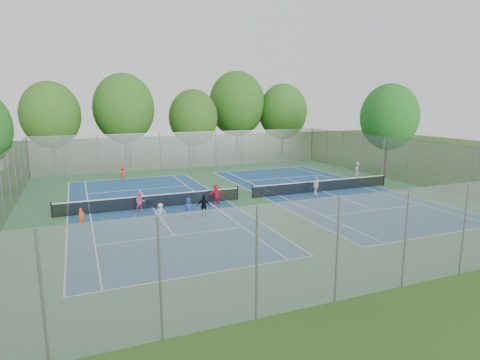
% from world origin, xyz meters
% --- Properties ---
extents(ground, '(120.00, 120.00, 0.00)m').
position_xyz_m(ground, '(0.00, 0.00, 0.00)').
color(ground, '#294A17').
rests_on(ground, ground).
extents(court_pad, '(32.00, 32.00, 0.01)m').
position_xyz_m(court_pad, '(0.00, 0.00, 0.01)').
color(court_pad, '#30653D').
rests_on(court_pad, ground).
extents(court_left, '(10.97, 23.77, 0.01)m').
position_xyz_m(court_left, '(-7.00, 0.00, 0.02)').
color(court_left, navy).
rests_on(court_left, court_pad).
extents(court_right, '(10.97, 23.77, 0.01)m').
position_xyz_m(court_right, '(7.00, 0.00, 0.02)').
color(court_right, navy).
rests_on(court_right, court_pad).
extents(net_left, '(12.87, 0.10, 0.91)m').
position_xyz_m(net_left, '(-7.00, 0.00, 0.46)').
color(net_left, black).
rests_on(net_left, ground).
extents(net_right, '(12.87, 0.10, 0.91)m').
position_xyz_m(net_right, '(7.00, 0.00, 0.46)').
color(net_right, black).
rests_on(net_right, ground).
extents(fence_north, '(32.00, 0.10, 4.00)m').
position_xyz_m(fence_north, '(0.00, 16.00, 2.00)').
color(fence_north, gray).
rests_on(fence_north, ground).
extents(fence_south, '(32.00, 0.10, 4.00)m').
position_xyz_m(fence_south, '(0.00, -16.00, 2.00)').
color(fence_south, gray).
rests_on(fence_south, ground).
extents(fence_west, '(0.10, 32.00, 4.00)m').
position_xyz_m(fence_west, '(-16.00, 0.00, 2.00)').
color(fence_west, gray).
rests_on(fence_west, ground).
extents(fence_east, '(0.10, 32.00, 4.00)m').
position_xyz_m(fence_east, '(16.00, 0.00, 2.00)').
color(fence_east, gray).
rests_on(fence_east, ground).
extents(tree_nw, '(6.40, 6.40, 9.58)m').
position_xyz_m(tree_nw, '(-14.00, 22.00, 5.89)').
color(tree_nw, '#443326').
rests_on(tree_nw, ground).
extents(tree_nl, '(7.20, 7.20, 10.69)m').
position_xyz_m(tree_nl, '(-6.00, 23.00, 6.54)').
color(tree_nl, '#443326').
rests_on(tree_nl, ground).
extents(tree_nc, '(6.00, 6.00, 8.85)m').
position_xyz_m(tree_nc, '(2.00, 21.00, 5.39)').
color(tree_nc, '#443326').
rests_on(tree_nc, ground).
extents(tree_nr, '(7.60, 7.60, 11.42)m').
position_xyz_m(tree_nr, '(9.00, 24.00, 7.04)').
color(tree_nr, '#443326').
rests_on(tree_nr, ground).
extents(tree_ne, '(6.60, 6.60, 9.77)m').
position_xyz_m(tree_ne, '(15.00, 22.00, 5.97)').
color(tree_ne, '#443326').
rests_on(tree_ne, ground).
extents(tree_side_e, '(6.00, 6.00, 9.20)m').
position_xyz_m(tree_side_e, '(19.00, 6.00, 5.74)').
color(tree_side_e, '#443326').
rests_on(tree_side_e, ground).
extents(ball_crate, '(0.50, 0.50, 0.33)m').
position_xyz_m(ball_crate, '(-7.06, 1.06, 0.17)').
color(ball_crate, '#183EBB').
rests_on(ball_crate, ground).
extents(ball_hopper, '(0.29, 0.29, 0.48)m').
position_xyz_m(ball_hopper, '(-4.03, -2.31, 0.24)').
color(ball_hopper, green).
rests_on(ball_hopper, ground).
extents(student_a, '(0.48, 0.42, 1.10)m').
position_xyz_m(student_a, '(-11.65, -2.57, 0.55)').
color(student_a, '#E95915').
rests_on(student_a, ground).
extents(student_b, '(0.67, 0.54, 1.32)m').
position_xyz_m(student_b, '(-7.93, -0.60, 0.66)').
color(student_b, '#E2588B').
rests_on(student_b, ground).
extents(student_c, '(0.72, 0.46, 1.06)m').
position_xyz_m(student_c, '(-7.05, -3.04, 0.53)').
color(student_c, silver).
rests_on(student_c, ground).
extents(student_d, '(0.88, 0.65, 1.38)m').
position_xyz_m(student_d, '(-4.31, -3.29, 0.69)').
color(student_d, black).
rests_on(student_d, ground).
extents(student_e, '(0.73, 0.55, 1.33)m').
position_xyz_m(student_e, '(-5.33, -3.33, 0.66)').
color(student_e, '#274091').
rests_on(student_e, ground).
extents(student_f, '(1.36, 0.48, 1.45)m').
position_xyz_m(student_f, '(-2.51, -0.60, 0.72)').
color(student_f, red).
rests_on(student_f, ground).
extents(child_far_baseline, '(0.86, 0.58, 1.23)m').
position_xyz_m(child_far_baseline, '(-7.71, 11.68, 0.61)').
color(child_far_baseline, red).
rests_on(child_far_baseline, ground).
extents(instructor, '(0.84, 0.77, 1.93)m').
position_xyz_m(instructor, '(11.78, 1.78, 0.97)').
color(instructor, gray).
rests_on(instructor, ground).
extents(teen_court_b, '(0.93, 0.79, 1.50)m').
position_xyz_m(teen_court_b, '(5.71, -0.97, 0.75)').
color(teen_court_b, silver).
rests_on(teen_court_b, ground).
extents(tennis_ball_0, '(0.07, 0.07, 0.07)m').
position_xyz_m(tennis_ball_0, '(-4.78, -1.54, 0.03)').
color(tennis_ball_0, '#C7ED37').
rests_on(tennis_ball_0, ground).
extents(tennis_ball_1, '(0.07, 0.07, 0.07)m').
position_xyz_m(tennis_ball_1, '(-10.40, -1.64, 0.03)').
color(tennis_ball_1, '#A5C52D').
rests_on(tennis_ball_1, ground).
extents(tennis_ball_2, '(0.07, 0.07, 0.07)m').
position_xyz_m(tennis_ball_2, '(-4.50, -6.09, 0.03)').
color(tennis_ball_2, '#B3DC33').
rests_on(tennis_ball_2, ground).
extents(tennis_ball_3, '(0.07, 0.07, 0.07)m').
position_xyz_m(tennis_ball_3, '(-8.43, -1.74, 0.03)').
color(tennis_ball_3, '#CBD230').
rests_on(tennis_ball_3, ground).
extents(tennis_ball_4, '(0.07, 0.07, 0.07)m').
position_xyz_m(tennis_ball_4, '(-4.12, -4.14, 0.03)').
color(tennis_ball_4, gold).
rests_on(tennis_ball_4, ground).
extents(tennis_ball_5, '(0.07, 0.07, 0.07)m').
position_xyz_m(tennis_ball_5, '(-5.60, -1.65, 0.03)').
color(tennis_ball_5, yellow).
rests_on(tennis_ball_5, ground).
extents(tennis_ball_6, '(0.07, 0.07, 0.07)m').
position_xyz_m(tennis_ball_6, '(-7.35, -4.69, 0.03)').
color(tennis_ball_6, '#CAED37').
rests_on(tennis_ball_6, ground).
extents(tennis_ball_7, '(0.07, 0.07, 0.07)m').
position_xyz_m(tennis_ball_7, '(-3.18, -2.53, 0.03)').
color(tennis_ball_7, '#B3C92E').
rests_on(tennis_ball_7, ground).
extents(tennis_ball_8, '(0.07, 0.07, 0.07)m').
position_xyz_m(tennis_ball_8, '(-7.90, -2.96, 0.03)').
color(tennis_ball_8, yellow).
rests_on(tennis_ball_8, ground).
extents(tennis_ball_9, '(0.07, 0.07, 0.07)m').
position_xyz_m(tennis_ball_9, '(-9.09, -4.78, 0.03)').
color(tennis_ball_9, yellow).
rests_on(tennis_ball_9, ground).
extents(tennis_ball_10, '(0.07, 0.07, 0.07)m').
position_xyz_m(tennis_ball_10, '(-4.73, -3.73, 0.03)').
color(tennis_ball_10, '#DFEB36').
rests_on(tennis_ball_10, ground).
extents(tennis_ball_11, '(0.07, 0.07, 0.07)m').
position_xyz_m(tennis_ball_11, '(-9.21, -6.47, 0.03)').
color(tennis_ball_11, yellow).
rests_on(tennis_ball_11, ground).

